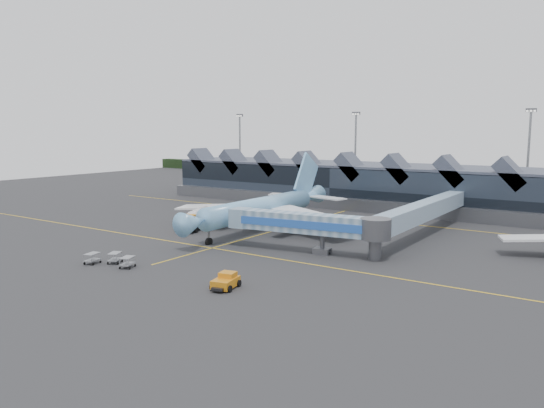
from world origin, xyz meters
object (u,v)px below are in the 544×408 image
Objects in this scene: pushback_tug at (226,281)px; fuel_truck at (197,218)px; jet_bridge at (316,225)px; main_airliner at (264,207)px.

fuel_truck is at bearing 125.44° from pushback_tug.
jet_bridge reaches higher than fuel_truck.
jet_bridge is 2.34× the size of fuel_truck.
jet_bridge is 5.83× the size of pushback_tug.
jet_bridge is 27.16m from fuel_truck.
pushback_tug is at bearing -61.35° from fuel_truck.
pushback_tug is at bearing -97.75° from jet_bridge.
main_airliner is at bearing 138.46° from jet_bridge.
main_airliner reaches higher than pushback_tug.
fuel_truck is (-26.69, 4.56, -2.09)m from jet_bridge.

